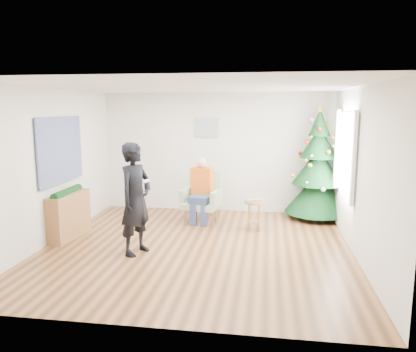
% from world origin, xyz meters
% --- Properties ---
extents(floor, '(5.00, 5.00, 0.00)m').
position_xyz_m(floor, '(0.00, 0.00, 0.00)').
color(floor, brown).
rests_on(floor, ground).
extents(ceiling, '(5.00, 5.00, 0.00)m').
position_xyz_m(ceiling, '(0.00, 0.00, 2.60)').
color(ceiling, white).
rests_on(ceiling, wall_back).
extents(wall_back, '(5.00, 0.00, 5.00)m').
position_xyz_m(wall_back, '(0.00, 2.50, 1.30)').
color(wall_back, silver).
rests_on(wall_back, floor).
extents(wall_front, '(5.00, 0.00, 5.00)m').
position_xyz_m(wall_front, '(0.00, -2.50, 1.30)').
color(wall_front, silver).
rests_on(wall_front, floor).
extents(wall_left, '(0.00, 5.00, 5.00)m').
position_xyz_m(wall_left, '(-2.50, 0.00, 1.30)').
color(wall_left, silver).
rests_on(wall_left, floor).
extents(wall_right, '(0.00, 5.00, 5.00)m').
position_xyz_m(wall_right, '(2.50, 0.00, 1.30)').
color(wall_right, silver).
rests_on(wall_right, floor).
extents(window_panel, '(0.04, 1.30, 1.40)m').
position_xyz_m(window_panel, '(2.47, 1.00, 1.50)').
color(window_panel, white).
rests_on(window_panel, wall_right).
extents(curtains, '(0.05, 1.75, 1.50)m').
position_xyz_m(curtains, '(2.44, 1.00, 1.50)').
color(curtains, white).
rests_on(curtains, wall_right).
extents(christmas_tree, '(1.29, 1.29, 2.34)m').
position_xyz_m(christmas_tree, '(2.15, 2.15, 1.05)').
color(christmas_tree, '#3F2816').
rests_on(christmas_tree, floor).
extents(stool, '(0.38, 0.38, 0.56)m').
position_xyz_m(stool, '(0.90, 1.10, 0.29)').
color(stool, brown).
rests_on(stool, floor).
extents(laptop, '(0.37, 0.32, 0.02)m').
position_xyz_m(laptop, '(0.90, 1.10, 0.58)').
color(laptop, silver).
rests_on(laptop, stool).
extents(armchair, '(0.82, 0.78, 0.99)m').
position_xyz_m(armchair, '(-0.17, 1.59, 0.36)').
color(armchair, '#95AB8A').
rests_on(armchair, floor).
extents(seated_person, '(0.46, 0.62, 1.30)m').
position_xyz_m(seated_person, '(-0.18, 1.54, 0.66)').
color(seated_person, navy).
rests_on(seated_person, armchair).
extents(standing_man, '(0.62, 0.75, 1.76)m').
position_xyz_m(standing_man, '(-0.89, -0.38, 0.88)').
color(standing_man, black).
rests_on(standing_man, floor).
extents(game_controller, '(0.08, 0.13, 0.04)m').
position_xyz_m(game_controller, '(-0.71, -0.41, 1.17)').
color(game_controller, white).
rests_on(game_controller, standing_man).
extents(console, '(0.39, 1.02, 0.80)m').
position_xyz_m(console, '(-2.33, 0.18, 0.40)').
color(console, brown).
rests_on(console, floor).
extents(garland, '(0.14, 0.90, 0.14)m').
position_xyz_m(garland, '(-2.33, 0.18, 0.82)').
color(garland, black).
rests_on(garland, console).
extents(tapestry, '(0.03, 1.50, 1.15)m').
position_xyz_m(tapestry, '(-2.46, 0.30, 1.55)').
color(tapestry, black).
rests_on(tapestry, wall_left).
extents(framed_picture, '(0.52, 0.05, 0.42)m').
position_xyz_m(framed_picture, '(-0.20, 2.46, 1.85)').
color(framed_picture, tan).
rests_on(framed_picture, wall_back).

